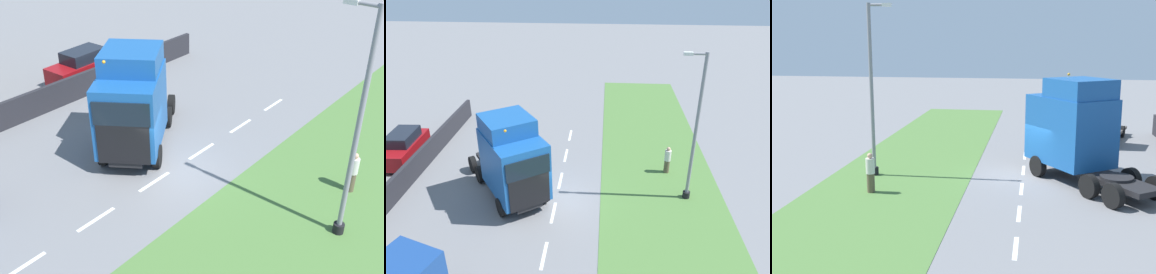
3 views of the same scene
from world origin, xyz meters
TOP-DOWN VIEW (x-y plane):
  - ground_plane at (0.00, 0.00)m, footprint 120.00×120.00m
  - grass_verge at (-6.00, 0.00)m, footprint 7.00×44.00m
  - lane_markings at (0.00, -0.70)m, footprint 0.16×17.80m
  - boundary_wall at (9.00, 0.00)m, footprint 0.25×24.00m
  - lorry_cab at (2.37, -0.34)m, footprint 6.07×7.10m
  - parked_car at (10.74, -4.17)m, footprint 2.06×4.55m
  - lamp_post at (-7.32, -1.08)m, footprint 1.32×0.40m
  - pedestrian at (-6.61, -3.79)m, footprint 0.39×0.39m

SIDE VIEW (x-z plane):
  - ground_plane at x=0.00m, z-range 0.00..0.00m
  - lane_markings at x=0.00m, z-range 0.00..0.00m
  - grass_verge at x=-6.00m, z-range 0.00..0.01m
  - boundary_wall at x=9.00m, z-range 0.00..1.43m
  - pedestrian at x=-6.61m, z-range -0.01..1.79m
  - parked_car at x=10.74m, z-range -0.02..1.95m
  - lorry_cab at x=2.37m, z-range -0.06..4.98m
  - lamp_post at x=-7.32m, z-range -0.38..7.99m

